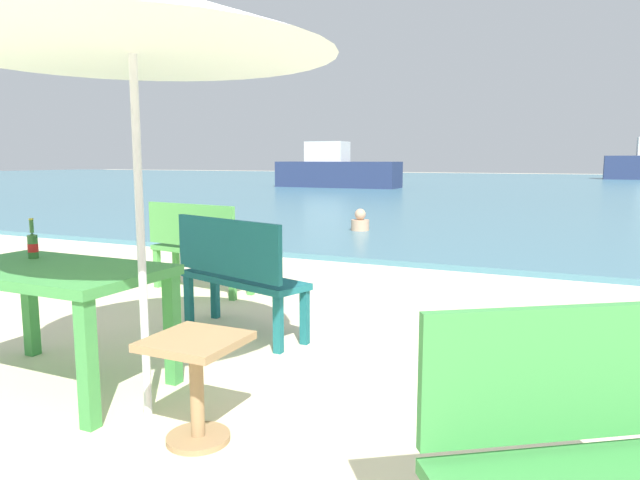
% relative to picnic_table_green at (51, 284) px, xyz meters
% --- Properties ---
extents(ground_plane, '(120.00, 120.00, 0.00)m').
position_rel_picnic_table_green_xyz_m(ground_plane, '(1.06, -0.22, -0.65)').
color(ground_plane, beige).
extents(sea_water, '(120.00, 50.00, 0.08)m').
position_rel_picnic_table_green_xyz_m(sea_water, '(1.06, 29.78, -0.61)').
color(sea_water, teal).
rests_on(sea_water, ground_plane).
extents(picnic_table_green, '(1.40, 0.80, 0.76)m').
position_rel_picnic_table_green_xyz_m(picnic_table_green, '(0.00, 0.00, 0.00)').
color(picnic_table_green, '#3D8C42').
rests_on(picnic_table_green, ground_plane).
extents(beer_bottle_amber, '(0.07, 0.07, 0.26)m').
position_rel_picnic_table_green_xyz_m(beer_bottle_amber, '(-0.35, 0.17, 0.20)').
color(beer_bottle_amber, '#2D662D').
rests_on(beer_bottle_amber, picnic_table_green).
extents(patio_umbrella, '(2.10, 2.10, 2.30)m').
position_rel_picnic_table_green_xyz_m(patio_umbrella, '(0.81, -0.09, 1.47)').
color(patio_umbrella, silver).
rests_on(patio_umbrella, ground_plane).
extents(side_table_wood, '(0.44, 0.44, 0.54)m').
position_rel_picnic_table_green_xyz_m(side_table_wood, '(1.24, -0.21, -0.30)').
color(side_table_wood, '#9E7A51').
rests_on(side_table_wood, ground_plane).
extents(bench_teal_center, '(1.25, 0.70, 0.95)m').
position_rel_picnic_table_green_xyz_m(bench_teal_center, '(0.46, 1.35, -0.11)').
color(bench_teal_center, '#196066').
rests_on(bench_teal_center, ground_plane).
extents(bench_green_left, '(1.19, 0.97, 0.95)m').
position_rel_picnic_table_green_xyz_m(bench_green_left, '(3.06, -0.52, -0.11)').
color(bench_green_left, '#3D8C42').
rests_on(bench_green_left, ground_plane).
extents(bench_green_right, '(1.24, 0.52, 0.95)m').
position_rel_picnic_table_green_xyz_m(bench_green_right, '(-0.76, 2.47, -0.11)').
color(bench_green_right, '#4C9E47').
rests_on(bench_green_right, ground_plane).
extents(swimmer_person, '(0.34, 0.34, 0.41)m').
position_rel_picnic_table_green_xyz_m(swimmer_person, '(-0.88, 7.64, -0.41)').
color(swimmer_person, tan).
rests_on(swimmer_person, sea_water).
extents(boat_cargo_ship, '(5.97, 1.63, 2.17)m').
position_rel_picnic_table_green_xyz_m(boat_cargo_ship, '(-7.99, 23.04, 0.21)').
color(boat_cargo_ship, navy).
rests_on(boat_cargo_ship, sea_water).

